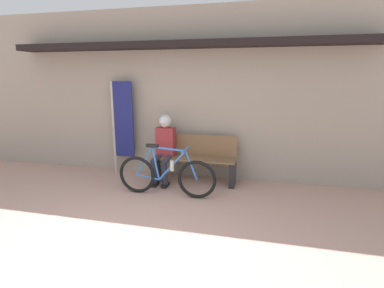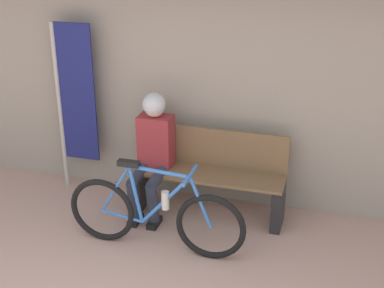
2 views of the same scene
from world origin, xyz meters
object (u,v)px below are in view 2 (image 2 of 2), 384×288
object	(u,v)px
bicycle	(155,215)
banner_pole	(73,98)
person_seated	(153,146)
park_bench_near	(209,177)

from	to	relation	value
bicycle	banner_pole	size ratio (longest dim) A/B	0.91
person_seated	banner_pole	size ratio (longest dim) A/B	0.68
park_bench_near	bicycle	size ratio (longest dim) A/B	0.91
park_bench_near	person_seated	xyz separation A→B (m)	(-0.56, -0.10, 0.32)
person_seated	park_bench_near	bearing A→B (deg)	10.69
park_bench_near	bicycle	bearing A→B (deg)	-111.78
park_bench_near	person_seated	size ratio (longest dim) A/B	1.22
park_bench_near	bicycle	distance (m)	0.83
park_bench_near	person_seated	world-z (taller)	person_seated
park_bench_near	banner_pole	bearing A→B (deg)	174.18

